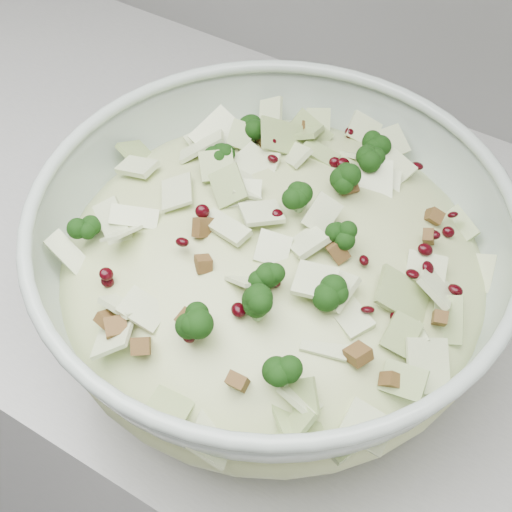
# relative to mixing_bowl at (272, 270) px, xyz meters

# --- Properties ---
(counter) EXTENTS (3.60, 0.60, 0.90)m
(counter) POSITION_rel_mixing_bowl_xyz_m (-0.45, 0.10, -0.53)
(counter) COLOR #B4B4AF
(counter) RESTS_ON floor
(mixing_bowl) EXTENTS (0.40, 0.40, 0.16)m
(mixing_bowl) POSITION_rel_mixing_bowl_xyz_m (0.00, 0.00, 0.00)
(mixing_bowl) COLOR #ABBCB0
(mixing_bowl) RESTS_ON counter
(salad) EXTENTS (0.48, 0.48, 0.16)m
(salad) POSITION_rel_mixing_bowl_xyz_m (0.00, -0.00, 0.03)
(salad) COLOR #BDCC8B
(salad) RESTS_ON mixing_bowl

